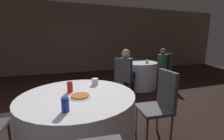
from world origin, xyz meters
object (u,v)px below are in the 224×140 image
(chair_near_east, at_px, (161,100))
(soda_can_blue, at_px, (65,105))
(table_near, at_px, (79,123))
(pizza_plate_near, at_px, (80,96))
(soda_can_red, at_px, (70,87))
(person_blue_shirt, at_px, (127,73))
(chair_far_southwest, at_px, (124,75))
(chair_far_east, at_px, (165,66))
(table_far, at_px, (137,74))
(person_green_jacket, at_px, (160,67))

(chair_near_east, distance_m, soda_can_blue, 1.27)
(table_near, relative_size, chair_near_east, 1.37)
(pizza_plate_near, bearing_deg, soda_can_red, 115.73)
(pizza_plate_near, distance_m, soda_can_red, 0.22)
(chair_near_east, distance_m, person_blue_shirt, 1.66)
(chair_near_east, distance_m, chair_far_southwest, 1.53)
(chair_near_east, height_order, chair_far_east, same)
(chair_far_southwest, bearing_deg, soda_can_red, -88.06)
(table_near, xyz_separation_m, chair_near_east, (1.06, -0.09, 0.19))
(table_far, distance_m, soda_can_blue, 3.26)
(person_green_jacket, xyz_separation_m, soda_can_blue, (-2.84, -2.53, 0.24))
(chair_far_east, height_order, person_blue_shirt, person_blue_shirt)
(chair_near_east, relative_size, soda_can_blue, 7.72)
(chair_near_east, bearing_deg, chair_far_east, -33.90)
(person_green_jacket, bearing_deg, pizza_plate_near, 127.93)
(chair_far_southwest, bearing_deg, chair_far_east, 68.77)
(person_blue_shirt, distance_m, soda_can_blue, 2.44)
(pizza_plate_near, distance_m, soda_can_blue, 0.35)
(person_blue_shirt, bearing_deg, chair_far_southwest, -90.00)
(person_blue_shirt, bearing_deg, pizza_plate_near, -82.64)
(table_far, xyz_separation_m, chair_far_southwest, (-0.70, -0.68, 0.19))
(chair_far_east, distance_m, person_blue_shirt, 1.67)
(soda_can_blue, bearing_deg, soda_can_red, 82.26)
(chair_near_east, xyz_separation_m, soda_can_blue, (-1.21, -0.30, 0.23))
(person_blue_shirt, distance_m, person_green_jacket, 1.50)
(person_green_jacket, distance_m, soda_can_red, 3.44)
(table_far, distance_m, pizza_plate_near, 2.91)
(soda_can_red, bearing_deg, pizza_plate_near, -64.27)
(pizza_plate_near, bearing_deg, table_far, 49.55)
(table_near, bearing_deg, chair_near_east, -5.08)
(person_green_jacket, bearing_deg, person_blue_shirt, 111.31)
(person_green_jacket, xyz_separation_m, pizza_plate_near, (-2.68, -2.22, 0.19))
(table_near, bearing_deg, table_far, 48.17)
(chair_far_east, height_order, pizza_plate_near, chair_far_east)
(soda_can_red, bearing_deg, table_far, 45.50)
(table_far, relative_size, person_green_jacket, 1.02)
(chair_far_southwest, bearing_deg, pizza_plate_near, -81.98)
(table_far, relative_size, soda_can_blue, 9.23)
(table_far, xyz_separation_m, person_green_jacket, (0.80, 0.03, 0.18))
(person_blue_shirt, xyz_separation_m, soda_can_blue, (-1.46, -1.94, 0.22))
(chair_far_southwest, relative_size, soda_can_blue, 7.72)
(table_near, relative_size, pizza_plate_near, 5.19)
(chair_far_southwest, distance_m, pizza_plate_near, 1.92)
(table_far, relative_size, person_blue_shirt, 0.99)
(soda_can_red, bearing_deg, person_green_jacket, 36.21)
(chair_far_east, bearing_deg, table_near, 124.94)
(table_near, distance_m, chair_near_east, 1.08)
(person_green_jacket, height_order, soda_can_blue, person_green_jacket)
(soda_can_blue, bearing_deg, pizza_plate_near, 62.27)
(table_near, distance_m, person_blue_shirt, 2.04)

